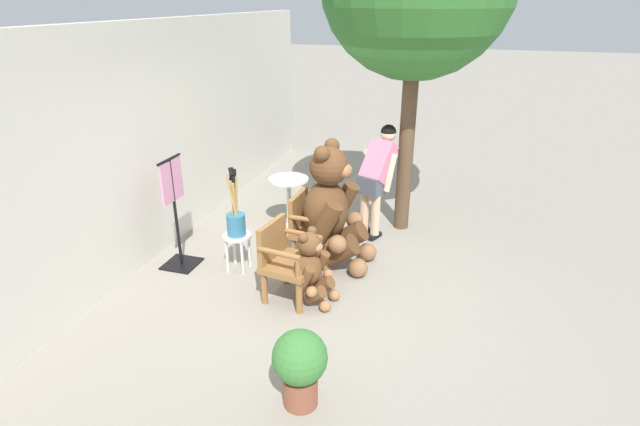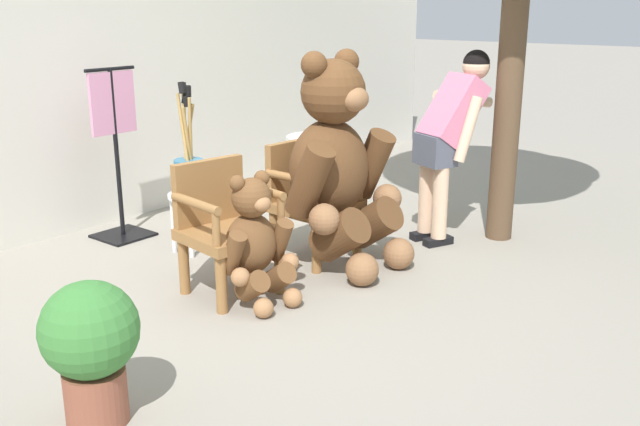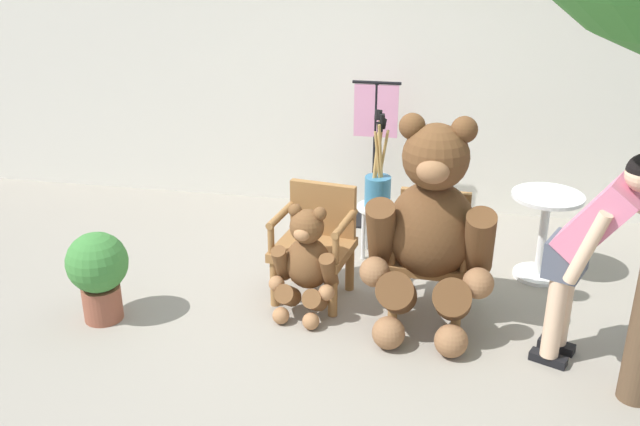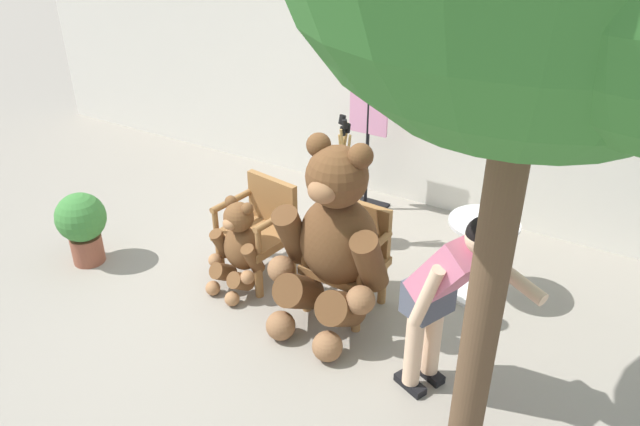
# 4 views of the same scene
# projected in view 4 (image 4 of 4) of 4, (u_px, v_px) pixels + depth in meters

# --- Properties ---
(ground_plane) EXTENTS (60.00, 60.00, 0.00)m
(ground_plane) POSITION_uv_depth(u_px,v_px,m) (276.00, 312.00, 5.05)
(ground_plane) COLOR gray
(back_wall) EXTENTS (10.00, 0.16, 2.80)m
(back_wall) POSITION_uv_depth(u_px,v_px,m) (407.00, 68.00, 6.16)
(back_wall) COLOR silver
(back_wall) RESTS_ON ground
(wooden_chair_left) EXTENTS (0.63, 0.60, 0.86)m
(wooden_chair_left) POSITION_uv_depth(u_px,v_px,m) (260.00, 227.00, 5.33)
(wooden_chair_left) COLOR olive
(wooden_chair_left) RESTS_ON ground
(wooden_chair_right) EXTENTS (0.58, 0.55, 0.86)m
(wooden_chair_right) POSITION_uv_depth(u_px,v_px,m) (350.00, 255.00, 4.94)
(wooden_chair_right) COLOR olive
(wooden_chair_right) RESTS_ON ground
(teddy_bear_large) EXTENTS (0.92, 0.88, 1.53)m
(teddy_bear_large) POSITION_uv_depth(u_px,v_px,m) (333.00, 240.00, 4.61)
(teddy_bear_large) COLOR brown
(teddy_bear_large) RESTS_ON ground
(teddy_bear_small) EXTENTS (0.52, 0.51, 0.84)m
(teddy_bear_small) POSITION_uv_depth(u_px,v_px,m) (239.00, 247.00, 5.14)
(teddy_bear_small) COLOR brown
(teddy_bear_small) RESTS_ON ground
(person_visitor) EXTENTS (0.88, 0.50, 1.49)m
(person_visitor) POSITION_uv_depth(u_px,v_px,m) (446.00, 288.00, 3.84)
(person_visitor) COLOR black
(person_visitor) RESTS_ON ground
(white_stool) EXTENTS (0.34, 0.34, 0.46)m
(white_stool) POSITION_uv_depth(u_px,v_px,m) (342.00, 211.00, 5.78)
(white_stool) COLOR silver
(white_stool) RESTS_ON ground
(brush_bucket) EXTENTS (0.22, 0.22, 0.84)m
(brush_bucket) POSITION_uv_depth(u_px,v_px,m) (342.00, 182.00, 5.64)
(brush_bucket) COLOR teal
(brush_bucket) RESTS_ON white_stool
(round_side_table) EXTENTS (0.56, 0.56, 0.72)m
(round_side_table) POSITION_uv_depth(u_px,v_px,m) (480.00, 250.00, 5.03)
(round_side_table) COLOR white
(round_side_table) RESTS_ON ground
(potted_plant) EXTENTS (0.44, 0.44, 0.68)m
(potted_plant) POSITION_uv_depth(u_px,v_px,m) (82.00, 224.00, 5.51)
(potted_plant) COLOR brown
(potted_plant) RESTS_ON ground
(clothing_display_stand) EXTENTS (0.44, 0.40, 1.36)m
(clothing_display_stand) POSITION_uv_depth(u_px,v_px,m) (367.00, 146.00, 6.20)
(clothing_display_stand) COLOR black
(clothing_display_stand) RESTS_ON ground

